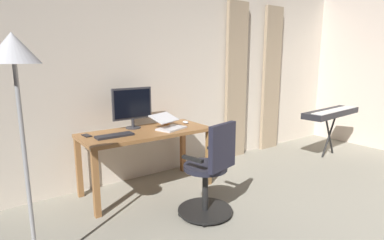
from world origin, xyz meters
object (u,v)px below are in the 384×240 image
(computer_monitor, at_px, (132,105))
(computer_keyboard, at_px, (115,136))
(cell_phone_face_up, at_px, (87,136))
(piano_keyboard, at_px, (331,113))
(laptop, at_px, (169,124))
(office_chair, at_px, (210,174))
(computer_mouse, at_px, (185,122))
(desk, at_px, (146,138))
(mug_tea, at_px, (166,120))
(floor_lamp, at_px, (16,74))

(computer_monitor, xyz_separation_m, computer_keyboard, (0.34, 0.27, -0.27))
(cell_phone_face_up, distance_m, piano_keyboard, 3.76)
(laptop, bearing_deg, cell_phone_face_up, -33.17)
(office_chair, bearing_deg, piano_keyboard, -5.58)
(computer_mouse, xyz_separation_m, piano_keyboard, (-2.45, 0.57, -0.06))
(desk, height_order, laptop, laptop)
(piano_keyboard, bearing_deg, cell_phone_face_up, -15.00)
(computer_monitor, relative_size, computer_mouse, 4.98)
(computer_monitor, height_order, piano_keyboard, computer_monitor)
(mug_tea, bearing_deg, computer_monitor, -3.26)
(floor_lamp, bearing_deg, cell_phone_face_up, -125.80)
(computer_keyboard, relative_size, mug_tea, 3.26)
(desk, xyz_separation_m, computer_keyboard, (0.41, 0.06, 0.11))
(computer_keyboard, relative_size, piano_keyboard, 0.31)
(cell_phone_face_up, distance_m, mug_tea, 1.04)
(desk, distance_m, cell_phone_face_up, 0.67)
(desk, xyz_separation_m, piano_keyboard, (-3.06, 0.51, 0.06))
(piano_keyboard, distance_m, floor_lamp, 4.50)
(cell_phone_face_up, height_order, mug_tea, mug_tea)
(piano_keyboard, height_order, floor_lamp, floor_lamp)
(office_chair, height_order, mug_tea, office_chair)
(computer_mouse, bearing_deg, mug_tea, -30.72)
(office_chair, xyz_separation_m, laptop, (-0.05, -0.86, 0.34))
(mug_tea, bearing_deg, laptop, 64.61)
(computer_keyboard, relative_size, cell_phone_face_up, 2.82)
(cell_phone_face_up, xyz_separation_m, piano_keyboard, (-3.70, 0.66, -0.04))
(desk, bearing_deg, computer_monitor, -73.47)
(desk, height_order, office_chair, office_chair)
(computer_mouse, bearing_deg, floor_lamp, 24.82)
(cell_phone_face_up, bearing_deg, computer_mouse, 170.04)
(computer_mouse, bearing_deg, computer_monitor, -12.79)
(cell_phone_face_up, height_order, piano_keyboard, piano_keyboard)
(floor_lamp, bearing_deg, computer_keyboard, -140.38)
(computer_monitor, bearing_deg, floor_lamp, 39.24)
(computer_monitor, bearing_deg, piano_keyboard, 166.89)
(desk, bearing_deg, computer_keyboard, 7.99)
(piano_keyboard, xyz_separation_m, floor_lamp, (4.42, 0.33, 0.77))
(desk, bearing_deg, office_chair, 103.22)
(office_chair, bearing_deg, mug_tea, 67.19)
(desk, xyz_separation_m, laptop, (-0.27, 0.07, 0.15))
(office_chair, relative_size, computer_keyboard, 2.40)
(desk, relative_size, computer_monitor, 3.03)
(computer_monitor, xyz_separation_m, computer_mouse, (-0.67, 0.15, -0.26))
(computer_keyboard, bearing_deg, piano_keyboard, 172.49)
(office_chair, height_order, piano_keyboard, office_chair)
(piano_keyboard, bearing_deg, computer_keyboard, -12.32)
(computer_mouse, bearing_deg, cell_phone_face_up, -4.11)
(computer_monitor, relative_size, floor_lamp, 0.29)
(laptop, distance_m, mug_tea, 0.28)
(laptop, xyz_separation_m, cell_phone_face_up, (0.91, -0.22, -0.05))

